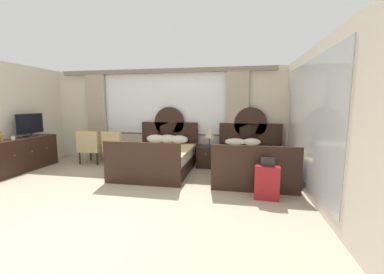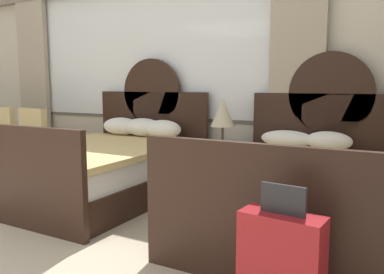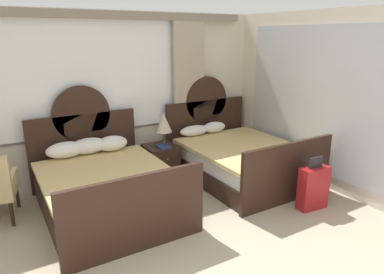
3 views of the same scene
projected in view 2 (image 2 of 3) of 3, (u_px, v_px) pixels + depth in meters
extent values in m
cube|color=beige|center=(146.00, 78.00, 5.37)|extent=(6.84, 0.07, 2.70)
cube|color=#605B52|center=(144.00, 52.00, 5.29)|extent=(3.95, 0.02, 1.82)
cube|color=white|center=(144.00, 52.00, 5.28)|extent=(3.87, 0.02, 1.74)
cube|color=tan|center=(34.00, 82.00, 6.27)|extent=(0.61, 0.08, 2.60)
cube|color=tan|center=(297.00, 81.00, 4.25)|extent=(0.61, 0.08, 2.60)
cube|color=black|center=(99.00, 183.00, 4.37)|extent=(1.59, 2.07, 0.30)
cube|color=white|center=(98.00, 160.00, 4.33)|extent=(1.53, 1.97, 0.23)
cube|color=tan|center=(93.00, 148.00, 4.25)|extent=(1.63, 1.87, 0.06)
cube|color=black|center=(152.00, 135.00, 5.24)|extent=(1.67, 0.06, 1.16)
cylinder|color=black|center=(152.00, 92.00, 5.16)|extent=(0.88, 0.06, 0.88)
cube|color=black|center=(14.00, 176.00, 3.40)|extent=(1.67, 0.06, 0.91)
ellipsoid|color=white|center=(121.00, 126.00, 5.18)|extent=(0.55, 0.32, 0.23)
ellipsoid|color=white|center=(143.00, 127.00, 5.02)|extent=(0.56, 0.33, 0.24)
ellipsoid|color=white|center=(163.00, 129.00, 4.81)|extent=(0.49, 0.33, 0.23)
cube|color=black|center=(304.00, 216.00, 3.28)|extent=(1.59, 2.07, 0.30)
cube|color=white|center=(305.00, 185.00, 3.25)|extent=(1.53, 1.97, 0.23)
cube|color=tan|center=(304.00, 170.00, 3.16)|extent=(1.63, 1.87, 0.06)
cube|color=black|center=(328.00, 148.00, 4.15)|extent=(1.67, 0.06, 1.16)
cylinder|color=black|center=(331.00, 94.00, 4.08)|extent=(0.88, 0.06, 0.88)
cube|color=black|center=(265.00, 219.00, 2.32)|extent=(1.67, 0.06, 0.91)
ellipsoid|color=white|center=(287.00, 139.00, 4.13)|extent=(0.57, 0.25, 0.18)
ellipsoid|color=white|center=(329.00, 141.00, 3.93)|extent=(0.46, 0.24, 0.19)
cube|color=black|center=(217.00, 171.00, 4.41)|extent=(0.50, 0.50, 0.57)
sphere|color=tan|center=(207.00, 164.00, 4.17)|extent=(0.02, 0.02, 0.02)
cylinder|color=brown|center=(222.00, 146.00, 4.34)|extent=(0.14, 0.14, 0.02)
cylinder|color=brown|center=(222.00, 136.00, 4.32)|extent=(0.03, 0.03, 0.21)
cone|color=beige|center=(223.00, 112.00, 4.29)|extent=(0.27, 0.27, 0.32)
cube|color=navy|center=(213.00, 146.00, 4.29)|extent=(0.18, 0.26, 0.03)
cube|color=tan|center=(52.00, 146.00, 5.47)|extent=(0.74, 0.74, 0.10)
cube|color=tan|center=(33.00, 127.00, 5.22)|extent=(0.63, 0.21, 0.50)
cube|color=tan|center=(63.00, 139.00, 5.27)|extent=(0.17, 0.57, 0.16)
cube|color=tan|center=(42.00, 136.00, 5.64)|extent=(0.17, 0.57, 0.16)
cylinder|color=black|center=(80.00, 161.00, 5.53)|extent=(0.04, 0.04, 0.34)
cylinder|color=black|center=(60.00, 157.00, 5.87)|extent=(0.04, 0.04, 0.34)
cylinder|color=black|center=(45.00, 167.00, 5.13)|extent=(0.04, 0.04, 0.34)
cylinder|color=black|center=(26.00, 162.00, 5.47)|extent=(0.04, 0.04, 0.34)
cube|color=tan|center=(16.00, 143.00, 5.85)|extent=(0.64, 0.64, 0.10)
cube|color=tan|center=(28.00, 135.00, 5.70)|extent=(0.07, 0.57, 0.16)
cube|color=tan|center=(3.00, 133.00, 5.96)|extent=(0.07, 0.57, 0.16)
cylinder|color=black|center=(43.00, 156.00, 5.99)|extent=(0.04, 0.04, 0.34)
cylinder|color=black|center=(19.00, 153.00, 6.23)|extent=(0.04, 0.04, 0.34)
cylinder|color=black|center=(13.00, 161.00, 5.52)|extent=(0.04, 0.04, 0.34)
cube|color=maroon|center=(281.00, 271.00, 1.98)|extent=(0.44, 0.22, 0.61)
cube|color=#232326|center=(283.00, 199.00, 1.93)|extent=(0.23, 0.04, 0.15)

